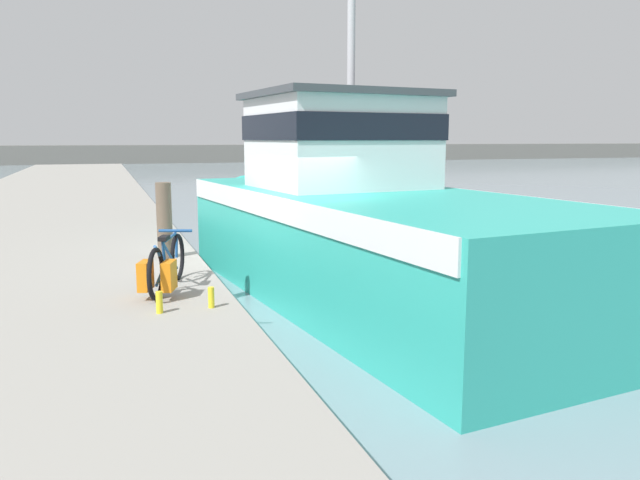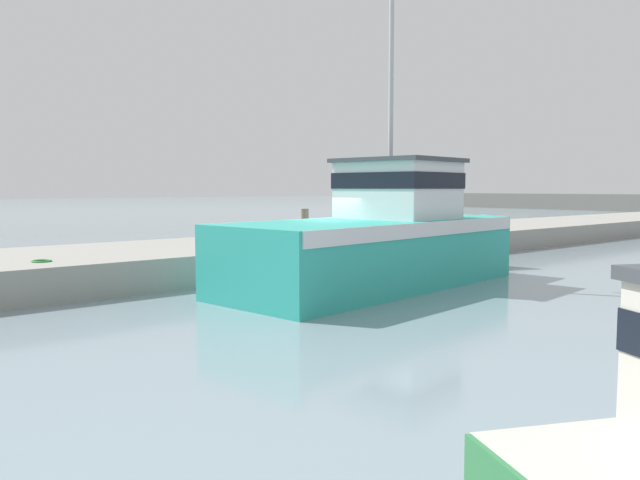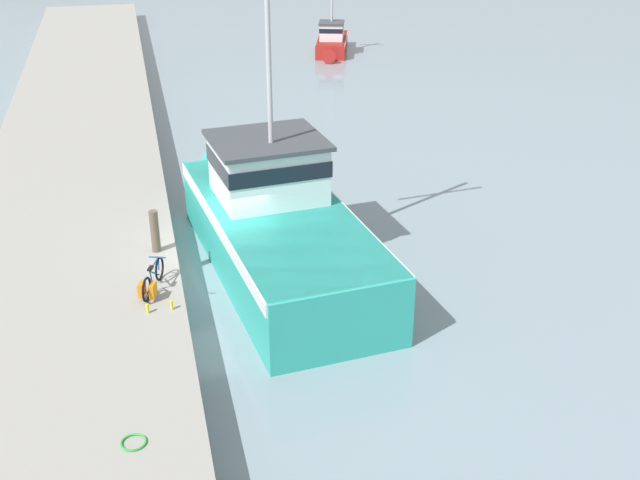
% 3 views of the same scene
% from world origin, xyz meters
% --- Properties ---
extents(ground_plane, '(320.00, 320.00, 0.00)m').
position_xyz_m(ground_plane, '(0.00, 0.00, 0.00)').
color(ground_plane, gray).
extents(dock_pier, '(5.97, 80.00, 0.91)m').
position_xyz_m(dock_pier, '(-4.30, 0.00, 0.45)').
color(dock_pier, gray).
rests_on(dock_pier, ground_plane).
extents(fishing_boat_main, '(4.70, 11.41, 10.01)m').
position_xyz_m(fishing_boat_main, '(1.54, 0.35, 1.36)').
color(fishing_boat_main, teal).
rests_on(fishing_boat_main, ground_plane).
extents(bicycle_touring, '(0.78, 1.62, 0.70)m').
position_xyz_m(bicycle_touring, '(-2.08, -2.13, 1.23)').
color(bicycle_touring, black).
rests_on(bicycle_touring, dock_pier).
extents(mooring_post, '(0.24, 0.24, 1.20)m').
position_xyz_m(mooring_post, '(-1.84, 0.20, 1.51)').
color(mooring_post, brown).
rests_on(mooring_post, dock_pier).
extents(hose_coil, '(0.49, 0.49, 0.04)m').
position_xyz_m(hose_coil, '(-2.69, -7.75, 0.93)').
color(hose_coil, green).
rests_on(hose_coil, dock_pier).
extents(water_bottle_on_curb, '(0.07, 0.07, 0.24)m').
position_xyz_m(water_bottle_on_curb, '(-2.22, -3.07, 1.03)').
color(water_bottle_on_curb, yellow).
rests_on(water_bottle_on_curb, dock_pier).
extents(water_bottle_by_bike, '(0.07, 0.07, 0.24)m').
position_xyz_m(water_bottle_by_bike, '(-1.65, -3.04, 1.03)').
color(water_bottle_by_bike, yellow).
rests_on(water_bottle_by_bike, dock_pier).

